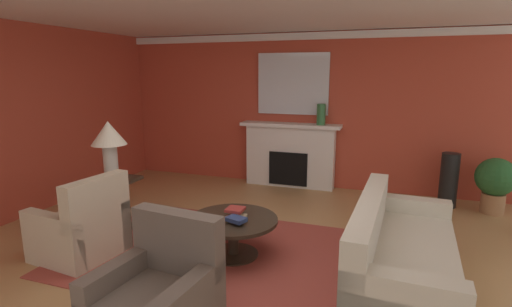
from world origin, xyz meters
TOP-DOWN VIEW (x-y plane):
  - ground_plane at (0.00, 0.00)m, footprint 9.10×9.10m
  - wall_fireplace at (0.00, 3.35)m, footprint 7.60×0.12m
  - wall_window at (-3.56, 0.30)m, footprint 0.12×7.18m
  - crown_moulding at (0.00, 3.27)m, footprint 7.60×0.08m
  - area_rug at (-0.18, 0.21)m, footprint 3.72×2.35m
  - fireplace at (-0.28, 3.14)m, footprint 1.80×0.35m
  - mantel_mirror at (-0.28, 3.26)m, footprint 1.28×0.04m
  - sofa at (1.57, 0.13)m, footprint 1.01×2.15m
  - armchair_near_window at (-1.79, -0.36)m, footprint 0.89×0.89m
  - armchair_facing_fireplace at (-0.20, -1.27)m, footprint 0.88×0.88m
  - coffee_table at (-0.18, 0.21)m, footprint 1.00×1.00m
  - side_table at (-1.94, 0.38)m, footprint 0.56×0.56m
  - table_lamp at (-1.94, 0.38)m, footprint 0.44×0.44m
  - vase_mantel_right at (0.27, 3.09)m, footprint 0.15×0.15m
  - vase_tall_corner at (2.32, 2.84)m, footprint 0.27×0.27m
  - book_red_cover at (-0.15, 0.21)m, footprint 0.24×0.22m
  - book_art_folio at (-0.09, 0.07)m, footprint 0.24×0.20m
  - book_small_novel at (-0.17, 0.25)m, footprint 0.19×0.19m
  - potted_plant at (2.92, 2.75)m, footprint 0.56×0.56m

SIDE VIEW (x-z plane):
  - ground_plane at x=0.00m, z-range 0.00..0.00m
  - area_rug at x=-0.18m, z-range 0.00..0.01m
  - sofa at x=1.57m, z-range -0.13..0.72m
  - armchair_near_window at x=-1.79m, z-range -0.17..0.78m
  - armchair_facing_fireplace at x=-0.20m, z-range -0.17..0.78m
  - coffee_table at x=-0.18m, z-range 0.11..0.56m
  - side_table at x=-1.94m, z-range 0.05..0.75m
  - vase_tall_corner at x=2.32m, z-range 0.00..0.85m
  - book_red_cover at x=-0.15m, z-range 0.45..0.48m
  - potted_plant at x=2.92m, z-range 0.08..0.91m
  - book_art_folio at x=-0.09m, z-range 0.48..0.52m
  - book_small_novel at x=-0.17m, z-range 0.52..0.56m
  - fireplace at x=-0.28m, z-range -0.03..1.13m
  - table_lamp at x=-1.94m, z-range 0.85..1.60m
  - vase_mantel_right at x=0.27m, z-range 1.16..1.52m
  - wall_fireplace at x=0.00m, z-range 0.00..2.74m
  - wall_window at x=-3.56m, z-range 0.00..2.74m
  - mantel_mirror at x=-0.28m, z-range 1.31..2.39m
  - crown_moulding at x=0.00m, z-range 2.60..2.72m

